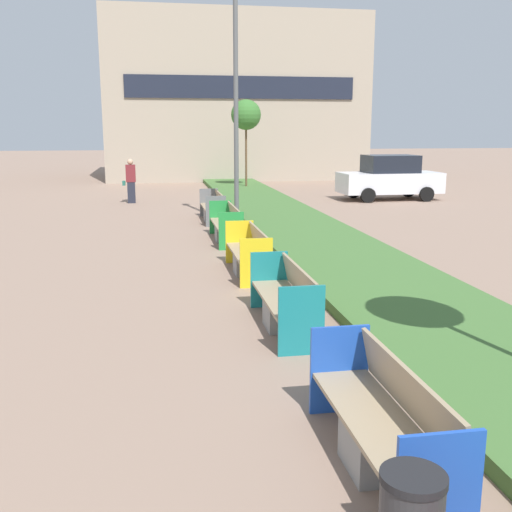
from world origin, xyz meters
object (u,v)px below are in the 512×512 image
at_px(bench_blue_frame, 382,430).
at_px(sapling_tree_far, 246,115).
at_px(bench_teal_frame, 286,304).
at_px(bench_green_frame, 227,227).
at_px(pedestrian_walking, 131,181).
at_px(parked_car_distant, 390,178).
at_px(bench_grey_frame, 213,210).
at_px(street_lamp_post, 236,79).
at_px(bench_yellow_frame, 249,256).

height_order(bench_blue_frame, sapling_tree_far, sapling_tree_far).
xyz_separation_m(bench_teal_frame, bench_green_frame, (0.00, 7.21, 0.01)).
relative_size(bench_teal_frame, bench_green_frame, 0.92).
height_order(sapling_tree_far, pedestrian_walking, sapling_tree_far).
bearing_deg(parked_car_distant, bench_teal_frame, -117.88).
height_order(bench_grey_frame, street_lamp_post, street_lamp_post).
height_order(street_lamp_post, sapling_tree_far, street_lamp_post).
bearing_deg(bench_blue_frame, bench_green_frame, 89.99).
distance_m(bench_blue_frame, bench_green_frame, 11.06).
bearing_deg(bench_yellow_frame, pedestrian_walking, 102.31).
xyz_separation_m(bench_green_frame, parked_car_distant, (7.90, 8.35, 0.53)).
relative_size(bench_green_frame, bench_grey_frame, 1.05).
bearing_deg(bench_grey_frame, bench_green_frame, -89.98).
bearing_deg(bench_yellow_frame, bench_blue_frame, -90.00).
distance_m(bench_teal_frame, pedestrian_walking, 16.42).
bearing_deg(bench_blue_frame, bench_grey_frame, 90.00).
bearing_deg(bench_yellow_frame, sapling_tree_far, 81.41).
relative_size(bench_yellow_frame, bench_green_frame, 0.91).
distance_m(bench_grey_frame, sapling_tree_far, 10.75).
distance_m(bench_green_frame, sapling_tree_far, 14.12).
xyz_separation_m(bench_blue_frame, pedestrian_walking, (-2.77, 20.02, 0.53)).
height_order(bench_teal_frame, bench_green_frame, same).
relative_size(pedestrian_walking, parked_car_distant, 0.42).
height_order(bench_teal_frame, pedestrian_walking, pedestrian_walking).
xyz_separation_m(bench_yellow_frame, street_lamp_post, (0.61, 6.25, 3.98)).
bearing_deg(street_lamp_post, bench_teal_frame, -93.59).
relative_size(bench_blue_frame, street_lamp_post, 0.29).
bearing_deg(bench_grey_frame, pedestrian_walking, 117.25).
bearing_deg(parked_car_distant, street_lamp_post, -142.28).
bearing_deg(bench_grey_frame, sapling_tree_far, 75.31).
distance_m(bench_blue_frame, pedestrian_walking, 20.22).
relative_size(bench_blue_frame, bench_green_frame, 0.92).
distance_m(bench_blue_frame, parked_car_distant, 20.96).
relative_size(bench_teal_frame, pedestrian_walking, 1.28).
bearing_deg(parked_car_distant, bench_grey_frame, -149.84).
bearing_deg(bench_blue_frame, pedestrian_walking, 97.88).
bearing_deg(bench_teal_frame, pedestrian_walking, 99.73).
bearing_deg(bench_green_frame, pedestrian_walking, 107.20).
height_order(street_lamp_post, pedestrian_walking, street_lamp_post).
distance_m(bench_yellow_frame, bench_grey_frame, 7.32).
relative_size(bench_yellow_frame, bench_grey_frame, 0.96).
relative_size(bench_grey_frame, parked_car_distant, 0.55).
height_order(sapling_tree_far, parked_car_distant, sapling_tree_far).
bearing_deg(bench_yellow_frame, parked_car_distant, 56.83).
bearing_deg(bench_teal_frame, sapling_tree_far, 82.84).
xyz_separation_m(bench_green_frame, sapling_tree_far, (2.60, 13.51, 3.19)).
relative_size(bench_blue_frame, bench_grey_frame, 0.97).
bearing_deg(street_lamp_post, bench_grey_frame, 119.75).
height_order(bench_teal_frame, bench_grey_frame, same).
xyz_separation_m(bench_grey_frame, pedestrian_walking, (-2.77, 5.39, 0.53)).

